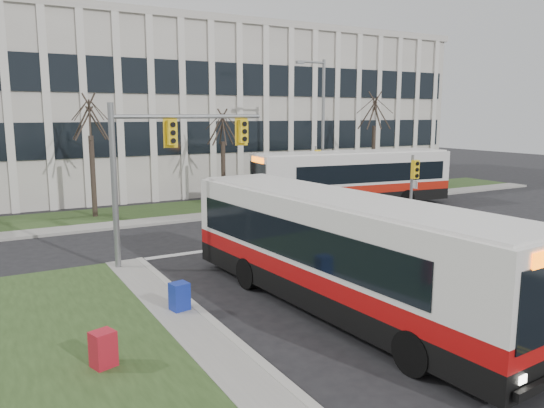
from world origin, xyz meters
The scene contains 16 objects.
ground centered at (0.00, 0.00, 0.00)m, with size 120.00×120.00×0.00m, color black.
sidewalk_cross centered at (5.00, 15.20, 0.07)m, with size 44.00×1.60×0.14m, color #9E9B93.
building_lawn centered at (5.00, 18.00, 0.06)m, with size 44.00×5.00×0.12m, color #2B411C.
office_building centered at (5.00, 30.00, 6.00)m, with size 40.00×16.00×12.00m, color beige.
mast_arm_signal centered at (-5.62, 7.16, 4.26)m, with size 6.11×0.38×6.20m.
signal_pole_near centered at (7.20, 6.90, 2.50)m, with size 0.34×0.39×3.80m.
signal_pole_far centered at (7.20, 15.40, 2.50)m, with size 0.34×0.39×3.80m.
streetlight centered at (8.03, 16.20, 5.19)m, with size 2.15×0.25×9.20m.
directory_sign centered at (2.50, 17.50, 1.17)m, with size 1.50×0.12×2.00m.
tree_left centered at (-6.00, 18.00, 5.51)m, with size 1.80×1.80×7.70m.
tree_mid centered at (2.00, 18.20, 4.88)m, with size 1.80×1.80×6.82m.
tree_right centered at (14.00, 18.00, 5.91)m, with size 1.80×1.80×8.25m.
bus_main centered at (-2.54, -0.15, 1.69)m, with size 2.75×12.68×3.38m, color silver, non-canonical shape.
bus_cross centered at (9.01, 14.00, 1.71)m, with size 2.78×12.82×3.42m, color silver, non-canonical shape.
newspaper_box_blue centered at (-6.80, 1.84, 0.47)m, with size 0.50×0.45×0.95m, color #152996.
newspaper_box_red centered at (-9.50, -0.64, 0.47)m, with size 0.50×0.45×0.95m, color #AB1625.
Camera 1 is at (-11.71, -12.36, 5.79)m, focal length 35.00 mm.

